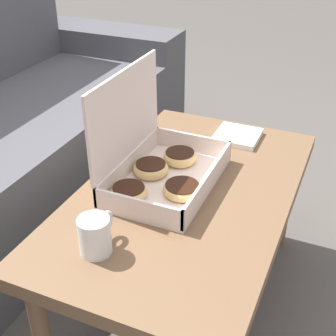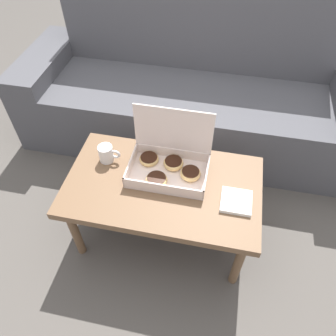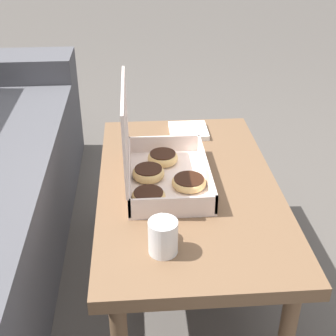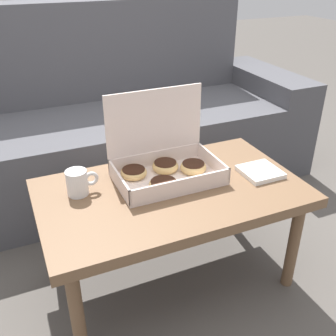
# 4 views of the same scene
# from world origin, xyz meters

# --- Properties ---
(ground_plane) EXTENTS (12.00, 12.00, 0.00)m
(ground_plane) POSITION_xyz_m (0.00, 0.00, 0.00)
(ground_plane) COLOR #514C47
(couch) EXTENTS (2.25, 0.77, 0.96)m
(couch) POSITION_xyz_m (0.00, 0.79, 0.32)
(couch) COLOR #4C4C51
(couch) RESTS_ON ground_plane
(coffee_table) EXTENTS (0.95, 0.55, 0.43)m
(coffee_table) POSITION_xyz_m (0.00, -0.10, 0.38)
(coffee_table) COLOR brown
(coffee_table) RESTS_ON ground_plane
(pastry_box) EXTENTS (0.38, 0.25, 0.31)m
(pastry_box) POSITION_xyz_m (0.01, -0.00, 0.48)
(pastry_box) COLOR silver
(pastry_box) RESTS_ON coffee_table
(coffee_mug) EXTENTS (0.11, 0.07, 0.09)m
(coffee_mug) POSITION_xyz_m (-0.31, 0.00, 0.47)
(coffee_mug) COLOR white
(coffee_mug) RESTS_ON coffee_table
(napkin_stack) EXTENTS (0.14, 0.14, 0.02)m
(napkin_stack) POSITION_xyz_m (0.35, -0.14, 0.44)
(napkin_stack) COLOR white
(napkin_stack) RESTS_ON coffee_table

